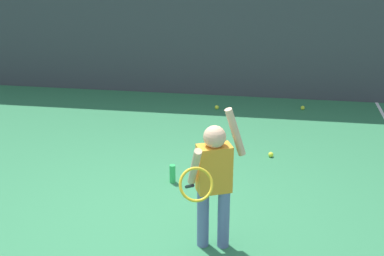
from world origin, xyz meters
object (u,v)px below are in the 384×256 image
object	(u,v)px
water_bottle	(172,174)
tennis_ball_5	(206,149)
tennis_player	(213,177)
tennis_ball_0	(217,107)
tennis_ball_4	(303,108)
tennis_ball_2	(271,155)

from	to	relation	value
water_bottle	tennis_ball_5	bearing A→B (deg)	73.68
tennis_player	tennis_ball_0	xyz separation A→B (m)	(-0.36, 3.81, -0.69)
tennis_ball_0	tennis_ball_5	size ratio (longest dim) A/B	1.00
tennis_ball_4	tennis_ball_5	world-z (taller)	same
tennis_ball_0	tennis_ball_2	distance (m)	1.94
tennis_ball_5	tennis_ball_2	bearing A→B (deg)	-3.93
tennis_ball_0	tennis_ball_5	world-z (taller)	same
tennis_player	tennis_ball_4	size ratio (longest dim) A/B	20.46
tennis_player	tennis_ball_5	xyz separation A→B (m)	(-0.33, 2.15, -0.69)
tennis_ball_0	tennis_ball_4	size ratio (longest dim) A/B	1.00
tennis_ball_0	tennis_ball_5	bearing A→B (deg)	-88.90
tennis_ball_0	tennis_ball_4	bearing A→B (deg)	7.68
tennis_player	tennis_ball_0	bearing A→B (deg)	72.45
tennis_player	water_bottle	xyz separation A→B (m)	(-0.60, 1.21, -0.62)
tennis_ball_4	tennis_ball_5	size ratio (longest dim) A/B	1.00
water_bottle	tennis_ball_0	world-z (taller)	water_bottle
water_bottle	tennis_ball_5	size ratio (longest dim) A/B	3.33
tennis_ball_2	tennis_ball_5	xyz separation A→B (m)	(-0.85, 0.06, 0.00)
water_bottle	tennis_ball_5	xyz separation A→B (m)	(0.28, 0.94, -0.08)
tennis_ball_0	water_bottle	bearing A→B (deg)	-95.34
water_bottle	tennis_ball_2	world-z (taller)	water_bottle
water_bottle	tennis_ball_0	distance (m)	2.62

